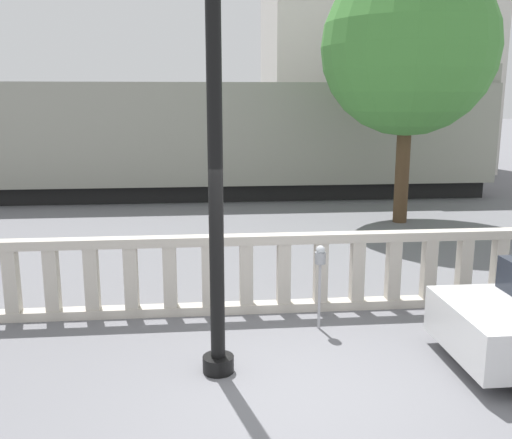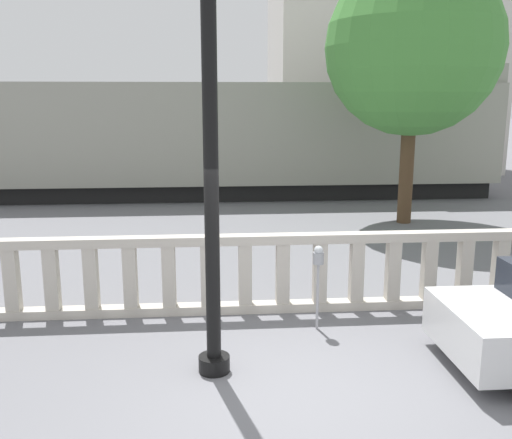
# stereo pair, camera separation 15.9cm
# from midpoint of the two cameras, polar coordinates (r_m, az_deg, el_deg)

# --- Properties ---
(ground_plane) EXTENTS (160.00, 160.00, 0.00)m
(ground_plane) POSITION_cam_midpoint_polar(r_m,az_deg,el_deg) (6.74, 3.64, -17.14)
(ground_plane) COLOR slate
(balustrade) EXTENTS (12.24, 0.24, 1.24)m
(balustrade) POSITION_cam_midpoint_polar(r_m,az_deg,el_deg) (8.86, 1.31, -5.42)
(balustrade) COLOR #BCB5A8
(balustrade) RESTS_ON ground
(lamppost) EXTENTS (0.38, 0.38, 6.89)m
(lamppost) POSITION_cam_midpoint_polar(r_m,az_deg,el_deg) (6.46, -3.93, 12.28)
(lamppost) COLOR black
(lamppost) RESTS_ON ground
(parking_meter) EXTENTS (0.15, 0.15, 1.24)m
(parking_meter) POSITION_cam_midpoint_polar(r_m,az_deg,el_deg) (8.16, 6.80, -4.41)
(parking_meter) COLOR #99999E
(parking_meter) RESTS_ON ground
(train_near) EXTENTS (23.17, 2.73, 4.34)m
(train_near) POSITION_cam_midpoint_polar(r_m,az_deg,el_deg) (19.20, -10.32, 7.97)
(train_near) COLOR black
(train_near) RESTS_ON ground
(building_block) EXTENTS (9.64, 6.26, 13.70)m
(building_block) POSITION_cam_midpoint_polar(r_m,az_deg,el_deg) (27.83, 12.56, 19.20)
(building_block) COLOR beige
(building_block) RESTS_ON ground
(tree_left) EXTENTS (4.46, 4.46, 6.75)m
(tree_left) POSITION_cam_midpoint_polar(r_m,az_deg,el_deg) (15.54, 15.74, 16.20)
(tree_left) COLOR #4C3823
(tree_left) RESTS_ON ground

